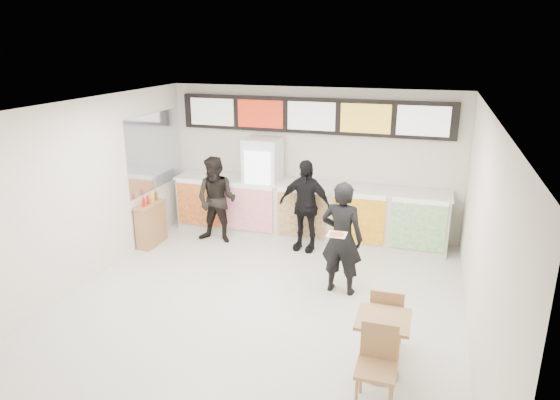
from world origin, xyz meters
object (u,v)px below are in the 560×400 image
at_px(condiment_ledge, 151,224).
at_px(service_counter, 306,211).
at_px(drinks_fridge, 263,186).
at_px(customer_main, 342,238).
at_px(cafe_table, 382,336).
at_px(customer_mid, 305,205).
at_px(customer_left, 217,200).

bearing_deg(condiment_ledge, service_counter, 24.13).
relative_size(drinks_fridge, customer_main, 1.09).
relative_size(service_counter, condiment_ledge, 5.50).
distance_m(drinks_fridge, condiment_ledge, 2.35).
xyz_separation_m(customer_main, cafe_table, (0.86, -1.95, -0.38)).
height_order(drinks_fridge, condiment_ledge, drinks_fridge).
bearing_deg(condiment_ledge, cafe_table, -30.25).
xyz_separation_m(customer_main, condiment_ledge, (-3.92, 0.83, -0.48)).
bearing_deg(cafe_table, customer_mid, 118.10).
distance_m(drinks_fridge, customer_main, 2.93).
distance_m(customer_left, customer_mid, 1.77).
height_order(customer_left, condiment_ledge, customer_left).
height_order(drinks_fridge, cafe_table, drinks_fridge).
height_order(customer_mid, cafe_table, customer_mid).
bearing_deg(cafe_table, customer_left, 137.41).
relative_size(drinks_fridge, customer_left, 1.15).
xyz_separation_m(drinks_fridge, condiment_ledge, (-1.88, -1.28, -0.57)).
xyz_separation_m(drinks_fridge, cafe_table, (2.89, -4.06, -0.46)).
height_order(service_counter, customer_main, customer_main).
distance_m(service_counter, drinks_fridge, 1.03).
relative_size(drinks_fridge, customer_mid, 1.13).
height_order(drinks_fridge, customer_main, drinks_fridge).
height_order(service_counter, condiment_ledge, service_counter).
xyz_separation_m(service_counter, drinks_fridge, (-0.93, 0.02, 0.43)).
bearing_deg(customer_mid, cafe_table, -54.27).
bearing_deg(customer_mid, service_counter, 108.72).
bearing_deg(service_counter, drinks_fridge, 179.01).
bearing_deg(customer_main, customer_mid, -50.38).
height_order(service_counter, drinks_fridge, drinks_fridge).
height_order(service_counter, customer_mid, customer_mid).
xyz_separation_m(service_counter, customer_mid, (0.11, -0.59, 0.31)).
distance_m(customer_main, customer_left, 3.06).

